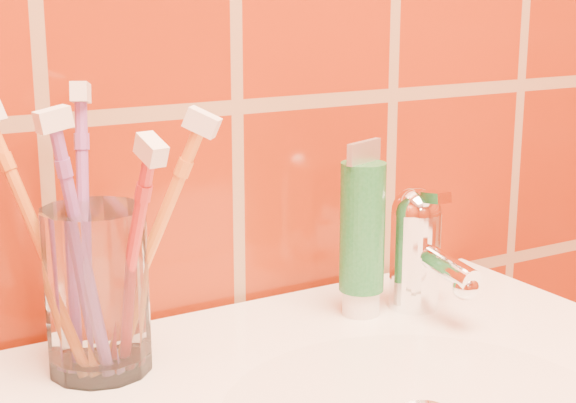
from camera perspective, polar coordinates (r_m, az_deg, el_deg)
glass_tumbler at (r=0.72m, az=-12.25°, el=-5.64°), size 0.10×0.10×0.14m
toothpaste_tube at (r=0.82m, az=4.82°, el=-2.17°), size 0.05×0.04×0.17m
faucet at (r=0.85m, az=8.43°, el=-2.80°), size 0.05×0.11×0.12m
toothbrush_0 at (r=0.72m, az=-15.66°, el=-2.65°), size 0.17×0.17×0.24m
toothbrush_1 at (r=0.73m, az=-13.07°, el=-1.69°), size 0.09×0.12×0.24m
toothbrush_2 at (r=0.70m, az=-8.79°, el=-2.78°), size 0.18×0.17×0.23m
toothbrush_3 at (r=0.69m, az=-13.20°, el=-3.03°), size 0.07×0.06×0.22m
toothbrush_4 at (r=0.68m, az=-10.13°, el=-3.86°), size 0.06×0.17×0.23m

